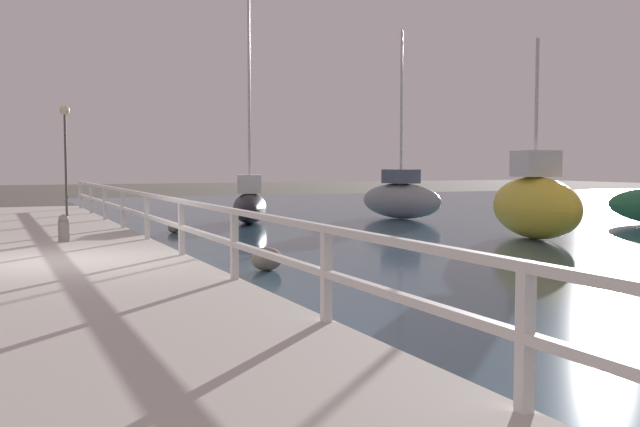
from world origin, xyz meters
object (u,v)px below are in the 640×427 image
(sailboat_yellow, at_px, (535,204))
(sailboat_gray, at_px, (401,198))
(sailboat_black, at_px, (250,204))
(mooring_bollard, at_px, (64,228))
(dock_lamp, at_px, (65,133))

(sailboat_yellow, relative_size, sailboat_gray, 0.78)
(sailboat_black, xyz_separation_m, sailboat_gray, (5.43, -0.46, 0.10))
(mooring_bollard, relative_size, sailboat_gray, 0.09)
(mooring_bollard, height_order, sailboat_black, sailboat_black)
(dock_lamp, height_order, sailboat_gray, sailboat_gray)
(sailboat_yellow, height_order, sailboat_black, sailboat_black)
(mooring_bollard, distance_m, dock_lamp, 5.95)
(mooring_bollard, bearing_deg, dock_lamp, 83.85)
(dock_lamp, bearing_deg, sailboat_gray, 0.93)
(sailboat_yellow, height_order, sailboat_gray, sailboat_gray)
(sailboat_black, bearing_deg, sailboat_gray, 14.81)
(dock_lamp, relative_size, sailboat_gray, 0.51)
(sailboat_yellow, relative_size, sailboat_black, 0.65)
(sailboat_yellow, distance_m, sailboat_gray, 7.54)
(sailboat_yellow, xyz_separation_m, sailboat_gray, (0.43, 7.52, -0.17))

